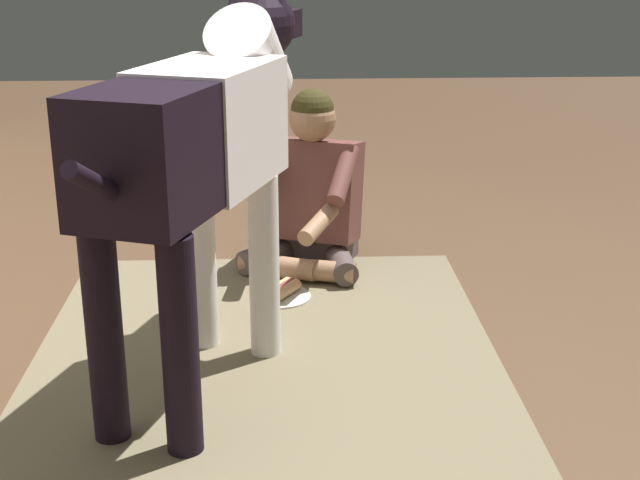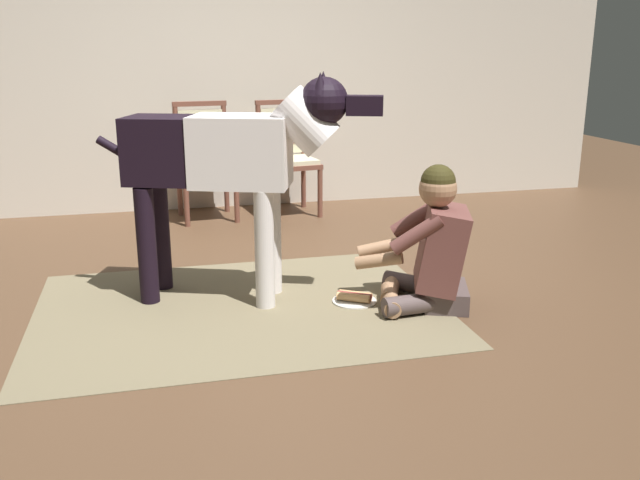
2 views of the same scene
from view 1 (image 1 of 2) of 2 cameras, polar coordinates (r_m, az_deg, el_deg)
The scene contains 5 objects.
ground_plane at distance 3.34m, azimuth -4.77°, elevation -6.86°, with size 12.82×12.82×0.00m, color brown.
area_rug at distance 3.17m, azimuth -3.49°, elevation -8.33°, with size 2.27×1.69×0.01m, color #72664C.
person_sitting_on_floor at distance 4.03m, azimuth -0.55°, elevation 2.89°, with size 0.71×0.61×0.82m.
large_dog at distance 2.88m, azimuth -7.58°, elevation 6.38°, with size 1.55×0.70×1.31m.
hot_dog_on_plate at distance 3.75m, azimuth -2.56°, elevation -3.41°, with size 0.26×0.26×0.06m.
Camera 1 is at (-3.00, -0.14, 1.46)m, focal length 49.76 mm.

